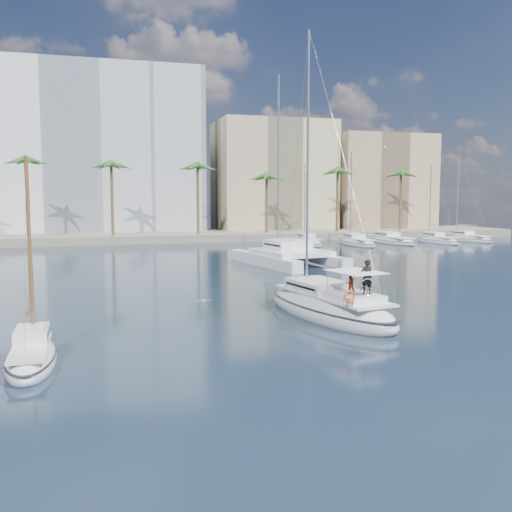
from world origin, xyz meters
name	(u,v)px	position (x,y,z in m)	size (l,w,h in m)	color
ground	(276,327)	(0.00, 0.00, 0.00)	(160.00, 160.00, 0.00)	black
quay	(155,237)	(0.00, 61.00, 0.60)	(120.00, 14.00, 1.20)	gray
building_modern	(74,153)	(-12.00, 73.00, 14.00)	(42.00, 16.00, 28.00)	white
building_beige	(273,179)	(22.00, 70.00, 10.00)	(20.00, 14.00, 20.00)	#C8BA90
building_tan_right	(379,185)	(42.00, 68.00, 9.00)	(18.00, 12.00, 18.00)	tan
palm_centre	(157,173)	(0.00, 57.00, 10.28)	(3.60, 3.60, 12.30)	brown
palm_right	(367,175)	(34.00, 57.00, 10.28)	(3.60, 3.60, 12.30)	brown
main_sloop	(329,307)	(3.77, 1.78, 0.53)	(5.74, 12.18, 17.38)	silver
small_sloop	(31,356)	(-11.71, -3.71, 0.37)	(2.05, 6.29, 9.01)	silver
catamaran	(288,253)	(9.68, 25.87, 1.17)	(8.92, 14.18, 19.08)	silver
seagull	(204,301)	(-2.83, 5.44, 0.57)	(0.93, 0.40, 0.17)	silver
moored_yacht_a	(308,245)	(20.00, 47.00, 0.00)	(2.72, 9.35, 11.90)	silver
moored_yacht_b	(356,245)	(26.50, 45.00, 0.00)	(3.14, 10.78, 13.72)	silver
moored_yacht_c	(391,243)	(33.00, 47.00, 0.00)	(3.55, 12.21, 15.54)	silver
moored_yacht_d	(437,243)	(39.50, 45.00, 0.00)	(2.72, 9.35, 11.90)	silver
moored_yacht_e	(466,241)	(46.00, 47.00, 0.00)	(3.14, 10.78, 13.72)	silver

